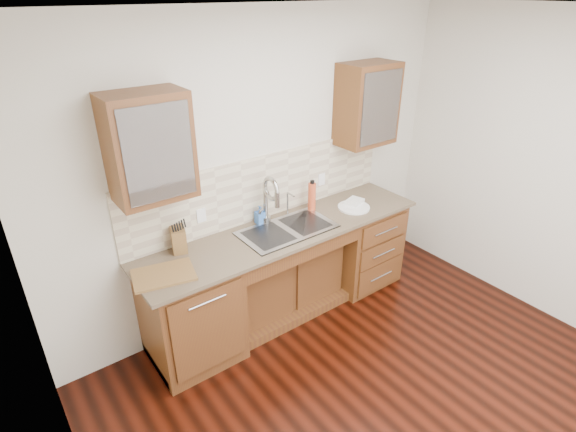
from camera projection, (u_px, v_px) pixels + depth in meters
ground at (400, 416)px, 3.34m from camera, size 4.00×3.50×0.10m
wall_back at (261, 170)px, 3.99m from camera, size 4.00×0.10×2.70m
base_cabinet_left at (191, 313)px, 3.64m from camera, size 0.70×0.62×0.88m
base_cabinet_center at (280, 277)px, 4.25m from camera, size 1.20×0.44×0.70m
base_cabinet_right at (359, 242)px, 4.65m from camera, size 0.70×0.62×0.88m
countertop at (286, 231)px, 3.93m from camera, size 2.70×0.65×0.03m
backsplash at (265, 187)px, 4.01m from camera, size 2.70×0.02×0.59m
sink at (287, 238)px, 3.95m from camera, size 0.84×0.46×0.19m
faucet at (265, 202)px, 3.95m from camera, size 0.04×0.04×0.40m
filter_tap at (287, 203)px, 4.12m from camera, size 0.02×0.02×0.24m
upper_cabinet_left at (149, 147)px, 3.06m from camera, size 0.55×0.34×0.75m
upper_cabinet_right at (367, 104)px, 4.17m from camera, size 0.55×0.34×0.75m
outlet_left at (201, 215)px, 3.70m from camera, size 0.08×0.01×0.12m
outlet_right at (321, 179)px, 4.39m from camera, size 0.08×0.01×0.12m
soap_bottle at (260, 215)px, 3.99m from camera, size 0.08×0.08×0.17m
water_bottle at (312, 197)px, 4.20m from camera, size 0.10×0.10×0.27m
plate at (354, 207)px, 4.29m from camera, size 0.33×0.33×0.02m
dish_towel at (354, 202)px, 4.36m from camera, size 0.22×0.19×0.03m
knife_block at (179, 239)px, 3.57m from camera, size 0.16×0.20×0.20m
cutting_board at (164, 275)px, 3.29m from camera, size 0.50×0.40×0.02m
cup_left_a at (142, 156)px, 3.05m from camera, size 0.15×0.15×0.10m
cup_left_b at (157, 153)px, 3.11m from camera, size 0.12×0.12×0.09m
cup_right_a at (358, 112)px, 4.14m from camera, size 0.14×0.14×0.09m
cup_right_b at (375, 109)px, 4.26m from camera, size 0.09×0.09×0.08m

